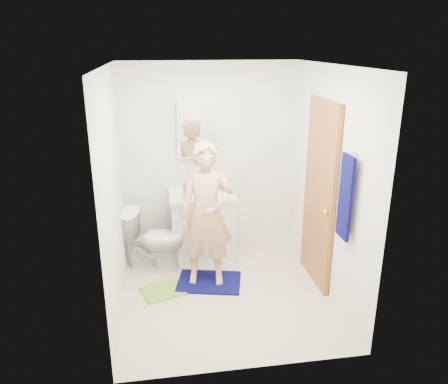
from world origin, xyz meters
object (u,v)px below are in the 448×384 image
Objects in this scene: toothbrush_cup at (224,186)px; man at (207,215)px; vanity_cabinet at (202,227)px; medicine_cabinet at (198,129)px; toilet at (154,239)px; soap_dispenser at (187,188)px; towel at (345,197)px.

man reaches higher than toothbrush_cup.
vanity_cabinet is 1.14× the size of medicine_cabinet.
toothbrush_cup reaches higher than toilet.
towel is at bearing -45.75° from soap_dispenser.
towel is at bearing -60.65° from toothbrush_cup.
towel is 3.76× the size of soap_dispenser.
towel is 1.83m from toothbrush_cup.
vanity_cabinet is 1.10× the size of toilet.
vanity_cabinet is at bearing -57.32° from toilet.
toothbrush_cup is at bearing 14.87° from vanity_cabinet.
soap_dispenser is 1.63× the size of toothbrush_cup.
medicine_cabinet reaches higher than toilet.
toothbrush_cup is at bearing 119.35° from towel.
toilet is 0.88m from man.
vanity_cabinet is at bearing 128.47° from towel.
toilet is at bearing -162.78° from toothbrush_cup.
towel is 1.97m from soap_dispenser.
medicine_cabinet is at bearing 124.61° from towel.
medicine_cabinet is at bearing 98.92° from man.
man is (-1.19, 0.82, -0.42)m from towel.
medicine_cabinet is 0.77m from toothbrush_cup.
soap_dispenser reaches higher than toilet.
toothbrush_cup reaches higher than vanity_cabinet.
toilet is at bearing 144.24° from towel.
towel is 1.51m from man.
toilet is (-0.60, -0.20, -0.04)m from vanity_cabinet.
vanity_cabinet is at bearing -165.13° from toothbrush_cup.
soap_dispenser is at bearing 134.25° from towel.
medicine_cabinet is 2.11m from towel.
medicine_cabinet is at bearing -40.52° from toilet.
soap_dispenser is at bearing -60.97° from toilet.
vanity_cabinet is at bearing 98.60° from man.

